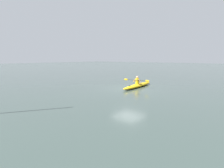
# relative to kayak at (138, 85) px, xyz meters

# --- Properties ---
(ground_plane) EXTENTS (160.00, 160.00, 0.00)m
(ground_plane) POSITION_rel_kayak_xyz_m (0.12, 1.25, -0.15)
(ground_plane) COLOR #384742
(kayak) EXTENTS (1.25, 5.24, 0.31)m
(kayak) POSITION_rel_kayak_xyz_m (0.00, 0.00, 0.00)
(kayak) COLOR #EAB214
(kayak) RESTS_ON ground
(kayaker) EXTENTS (2.48, 0.52, 0.72)m
(kayaker) POSITION_rel_kayak_xyz_m (-0.02, 0.17, 0.46)
(kayaker) COLOR yellow
(kayaker) RESTS_ON kayak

